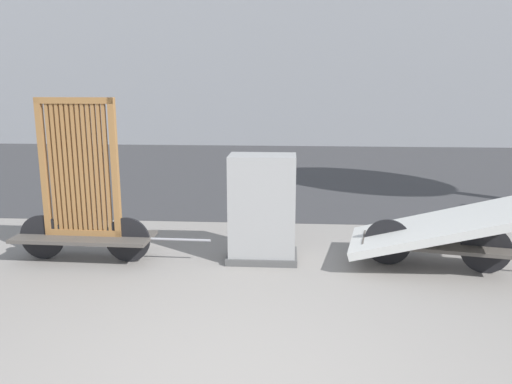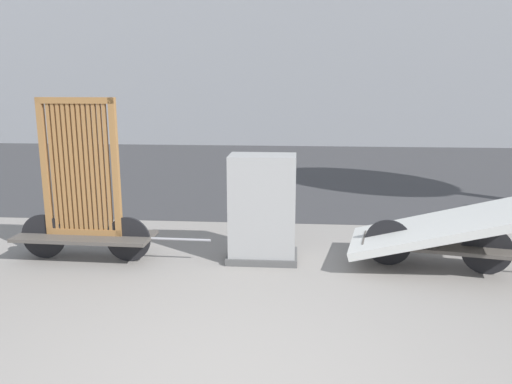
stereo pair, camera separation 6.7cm
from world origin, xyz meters
name	(u,v)px [view 1 (the left image)]	position (x,y,z in m)	size (l,w,h in m)	color
road_strip	(274,169)	(0.00, 9.06, 0.00)	(56.00, 9.64, 0.01)	#38383A
bike_cart_with_bedframe	(82,203)	(-2.02, 2.49, 0.69)	(2.31, 0.60, 1.90)	#4C4742
bike_cart_with_mattress	(437,231)	(2.03, 2.49, 0.44)	(2.50, 1.39, 0.80)	#4C4742
utility_cabinet	(262,212)	(0.06, 2.65, 0.58)	(0.82, 0.54, 1.25)	#4C4C4C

